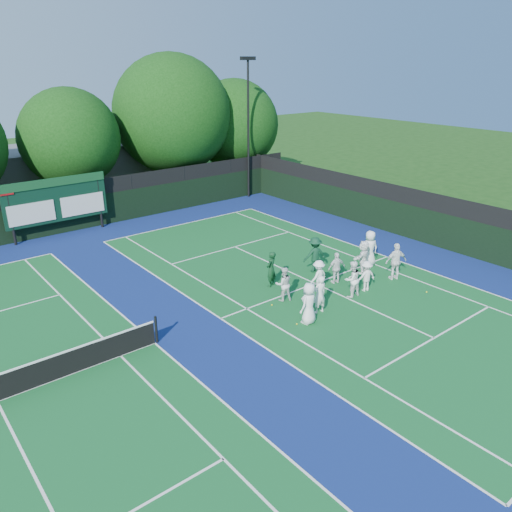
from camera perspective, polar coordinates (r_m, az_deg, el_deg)
ground at (r=23.30m, az=8.51°, el=-3.95°), size 120.00×120.00×0.00m
court_apron at (r=20.48m, az=-5.26°, el=-7.58°), size 34.00×32.00×0.01m
near_court at (r=23.91m, az=6.76°, el=-3.14°), size 11.05×23.85×0.01m
back_fence at (r=32.71m, az=-20.24°, el=5.01°), size 34.00×0.08×3.00m
divider_fence_right at (r=30.18m, az=19.03°, el=3.84°), size 0.08×32.00×3.00m
scoreboard at (r=31.83m, az=-21.88°, el=5.91°), size 6.00×0.21×3.55m
clubhouse at (r=41.20m, az=-18.91°, el=9.32°), size 18.00×6.00×4.00m
light_pole_right at (r=37.90m, az=-0.90°, el=16.06°), size 1.20×0.30×10.12m
tree_c at (r=35.86m, az=-20.28°, el=12.28°), size 6.50×6.50×8.37m
tree_d at (r=38.91m, az=-9.42°, el=15.38°), size 8.67×8.67×10.49m
tree_e at (r=42.14m, az=-2.38°, el=14.59°), size 7.15×7.15×8.58m
tennis_ball_0 at (r=20.29m, az=4.69°, el=-7.75°), size 0.07×0.07×0.07m
tennis_ball_2 at (r=24.15m, az=18.92°, el=-3.91°), size 0.07×0.07×0.07m
tennis_ball_3 at (r=21.71m, az=1.83°, el=-5.62°), size 0.07×0.07×0.07m
tennis_ball_4 at (r=25.78m, az=9.36°, el=-1.34°), size 0.07×0.07×0.07m
player_front_0 at (r=20.09m, az=6.06°, el=-5.40°), size 0.95×0.72×1.76m
player_front_1 at (r=20.95m, az=7.28°, el=-4.38°), size 0.66×0.48×1.69m
player_front_2 at (r=22.59m, az=10.91°, el=-2.60°), size 0.87×0.71×1.69m
player_front_3 at (r=23.32m, az=12.47°, el=-2.25°), size 1.05×0.75×1.46m
player_front_4 at (r=24.81m, az=15.70°, el=-0.60°), size 1.17×0.83×1.84m
player_back_0 at (r=21.89m, az=3.17°, el=-3.21°), size 0.93×0.85×1.57m
player_back_1 at (r=22.87m, az=7.15°, el=-2.30°), size 1.02×0.64×1.51m
player_back_2 at (r=23.84m, az=9.18°, el=-1.35°), size 0.97×0.58×1.54m
player_back_3 at (r=25.23m, az=12.15°, el=-0.09°), size 1.64×0.98×1.69m
player_back_4 at (r=26.16m, az=12.85°, el=0.86°), size 1.07×0.90×1.87m
coach_left at (r=23.19m, az=1.74°, el=-1.51°), size 0.74×0.63×1.72m
coach_right at (r=24.92m, az=6.73°, el=0.15°), size 1.32×0.99×1.81m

